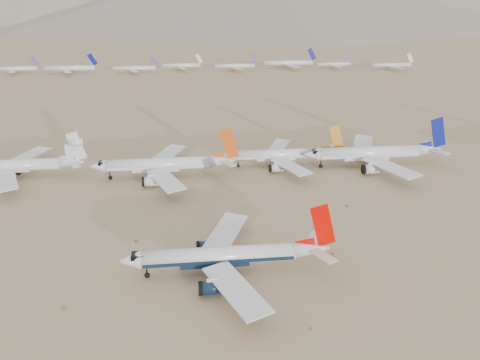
{
  "coord_description": "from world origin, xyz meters",
  "views": [
    {
      "loc": [
        -13.48,
        -106.58,
        68.28
      ],
      "look_at": [
        2.9,
        41.16,
        7.0
      ],
      "focal_mm": 35.0,
      "sensor_mm": 36.0,
      "label": 1
    }
  ],
  "objects": [
    {
      "name": "main_airliner",
      "position": [
        -5.23,
        -4.15,
        5.05
      ],
      "size": [
        52.1,
        50.89,
        18.39
      ],
      "color": "silver",
      "rests_on": "ground"
    },
    {
      "name": "row2_gold_tail",
      "position": [
        24.1,
        72.07,
        4.71
      ],
      "size": [
        47.26,
        46.22,
        16.83
      ],
      "color": "silver",
      "rests_on": "ground"
    },
    {
      "name": "row2_navy_widebody",
      "position": [
        61.19,
        67.43,
        5.59
      ],
      "size": [
        56.25,
        55.0,
        20.01
      ],
      "color": "silver",
      "rests_on": "ground"
    },
    {
      "name": "row2_white_trijet",
      "position": [
        -80.02,
        70.08,
        5.16
      ],
      "size": [
        50.32,
        49.18,
        17.83
      ],
      "color": "silver",
      "rests_on": "ground"
    },
    {
      "name": "distant_storage_row",
      "position": [
        -50.11,
        312.16,
        4.38
      ],
      "size": [
        463.29,
        58.79,
        15.49
      ],
      "color": "silver",
      "rests_on": "ground"
    },
    {
      "name": "ground",
      "position": [
        0.0,
        0.0,
        0.0
      ],
      "size": [
        7000.0,
        7000.0,
        0.0
      ],
      "primitive_type": "plane",
      "color": "#7B6148",
      "rests_on": "ground"
    },
    {
      "name": "row2_orange_tail",
      "position": [
        -23.7,
        63.96,
        5.34
      ],
      "size": [
        53.35,
        52.19,
        19.03
      ],
      "color": "silver",
      "rests_on": "ground"
    },
    {
      "name": "desert_scrub",
      "position": [
        2.26,
        -29.21,
        0.29
      ],
      "size": [
        261.14,
        121.67,
        0.63
      ],
      "color": "brown",
      "rests_on": "ground"
    }
  ]
}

